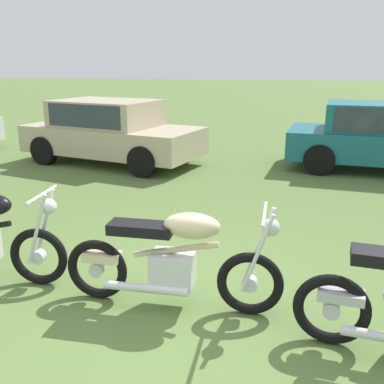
% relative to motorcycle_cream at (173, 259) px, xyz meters
% --- Properties ---
extents(ground_plane, '(120.00, 120.00, 0.00)m').
position_rel_motorcycle_cream_xyz_m(ground_plane, '(-0.04, -0.20, -0.48)').
color(ground_plane, '#567038').
extents(motorcycle_cream, '(2.09, 0.64, 1.02)m').
position_rel_motorcycle_cream_xyz_m(motorcycle_cream, '(0.00, 0.00, 0.00)').
color(motorcycle_cream, black).
rests_on(motorcycle_cream, ground).
extents(car_beige, '(4.35, 2.70, 1.43)m').
position_rel_motorcycle_cream_xyz_m(car_beige, '(-2.98, 5.84, 0.32)').
color(car_beige, '#BCAD8C').
rests_on(car_beige, ground).
extents(car_teal, '(4.18, 2.21, 1.43)m').
position_rel_motorcycle_cream_xyz_m(car_teal, '(2.99, 6.32, 0.32)').
color(car_teal, '#19606B').
rests_on(car_teal, ground).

